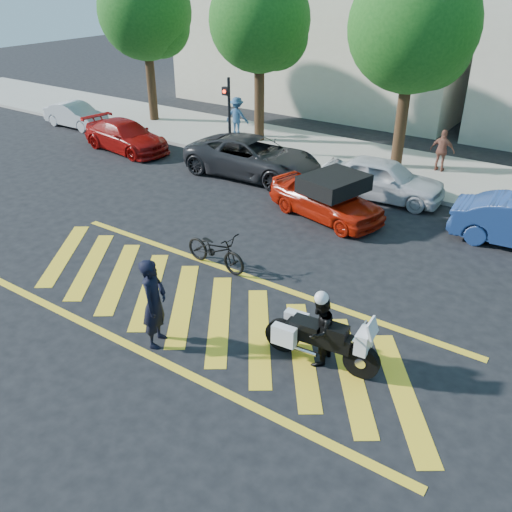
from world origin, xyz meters
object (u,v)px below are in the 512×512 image
Objects in this scene: parked_left at (126,136)px; officer_bike at (154,303)px; red_convertible at (326,198)px; parked_far_left at (76,115)px; police_motorcycle at (319,338)px; parked_mid_right at (383,179)px; officer_moto at (319,330)px; bicycle at (216,250)px; parked_mid_left at (253,157)px.

officer_bike is at bearing -124.81° from parked_left.
red_convertible is 10.56m from parked_left.
red_convertible is 15.60m from parked_far_left.
red_convertible is at bearing 111.79° from police_motorcycle.
parked_mid_right reaches higher than parked_far_left.
parked_far_left is at bearing -121.36° from officer_moto.
police_motorcycle reaches higher than bicycle.
parked_mid_right is at bearing -4.49° from red_convertible.
parked_far_left is at bearing 67.37° from bicycle.
officer_bike reaches higher than parked_mid_left.
officer_bike reaches higher than parked_mid_right.
police_motorcycle is (4.16, -1.94, 0.08)m from bicycle.
bicycle is 0.37× the size of parked_mid_left.
bicycle is at bearing 160.23° from parked_mid_right.
bicycle is 7.21m from parked_mid_left.
red_convertible is at bearing -117.78° from parked_mid_left.
bicycle is (-1.01, 3.32, -0.49)m from officer_bike.
red_convertible is 0.95× the size of parked_mid_right.
police_motorcycle is at bearing -139.10° from red_convertible.
parked_mid_right reaches higher than bicycle.
officer_moto is 9.30m from parked_mid_right.
officer_moto is (4.15, -1.94, 0.26)m from bicycle.
parked_mid_left is at bearing 126.45° from police_motorcycle.
officer_moto reaches higher than parked_left.
parked_left reaches higher than bicycle.
police_motorcycle is at bearing -116.26° from parked_far_left.
red_convertible reaches higher than parked_far_left.
police_motorcycle is at bearing -110.93° from bicycle.
red_convertible is at bearing -7.07° from bicycle.
parked_far_left is (-18.60, 9.22, -0.18)m from officer_moto.
officer_bike reaches higher than police_motorcycle.
parked_left is at bearing 91.40° from parked_mid_left.
parked_left is at bearing 62.25° from bicycle.
parked_mid_left is (-7.38, 8.38, -0.04)m from officer_moto.
bicycle is at bearing -156.30° from parked_mid_left.
bicycle is at bearing -120.08° from officer_moto.
parked_mid_right is at bearing 100.07° from police_motorcycle.
officer_moto reaches higher than bicycle.
officer_moto is at bearing -139.20° from red_convertible.
parked_mid_left is (-3.24, 6.44, 0.22)m from bicycle.
police_motorcycle is 0.57× the size of parked_left.
parked_mid_left is at bearing 91.10° from parked_mid_right.
parked_left is (-13.72, 7.89, -0.14)m from officer_moto.
officer_bike is 0.82× the size of police_motorcycle.
officer_moto reaches higher than parked_far_left.
red_convertible is at bearing -91.34° from parked_left.
officer_moto is (3.13, 1.38, -0.23)m from officer_bike.
police_motorcycle is 0.62× the size of red_convertible.
bicycle is 16.19m from parked_far_left.
parked_far_left is at bearing 148.65° from police_motorcycle.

